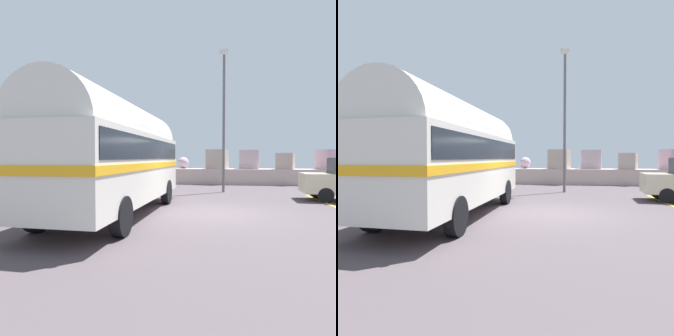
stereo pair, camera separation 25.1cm
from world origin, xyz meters
TOP-DOWN VIEW (x-y plane):
  - ground at (0.00, 0.00)m, footprint 32.00×26.00m
  - breakwater at (0.37, 11.81)m, footprint 31.36×1.99m
  - vintage_coach at (-3.15, -0.78)m, footprint 2.84×8.69m
  - lamp_post at (0.45, 6.31)m, footprint 0.44×0.98m

SIDE VIEW (x-z plane):
  - ground at x=0.00m, z-range 0.00..0.02m
  - breakwater at x=0.37m, z-range -0.49..1.98m
  - vintage_coach at x=-3.15m, z-range 0.20..3.90m
  - lamp_post at x=0.45m, z-range 0.42..7.80m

